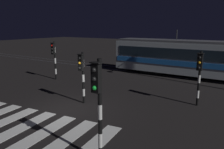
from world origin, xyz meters
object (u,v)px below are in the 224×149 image
at_px(traffic_light_corner_far_right, 199,71).
at_px(traffic_light_corner_near_right, 98,96).
at_px(traffic_light_median_centre, 82,70).
at_px(tram, 203,59).
at_px(traffic_light_corner_far_left, 54,55).

bearing_deg(traffic_light_corner_far_right, traffic_light_corner_near_right, -100.84).
xyz_separation_m(traffic_light_median_centre, tram, (4.45, 10.55, -0.25)).
xyz_separation_m(traffic_light_median_centre, traffic_light_corner_far_left, (-5.95, 3.37, 0.13)).
height_order(traffic_light_corner_near_right, traffic_light_corner_far_left, traffic_light_corner_near_right).
bearing_deg(traffic_light_corner_far_right, traffic_light_corner_far_left, 179.37).
bearing_deg(traffic_light_corner_near_right, tram, 89.44).
bearing_deg(traffic_light_median_centre, traffic_light_corner_far_right, 29.52).
relative_size(traffic_light_corner_far_right, tram, 0.19).
bearing_deg(traffic_light_corner_far_left, tram, 34.63).
distance_m(traffic_light_corner_near_right, traffic_light_corner_far_right, 7.61).
xyz_separation_m(traffic_light_corner_near_right, traffic_light_corner_far_left, (-10.25, 7.60, -0.19)).
relative_size(traffic_light_corner_near_right, traffic_light_corner_far_right, 1.12).
distance_m(traffic_light_median_centre, traffic_light_corner_far_right, 6.59).
height_order(traffic_light_corner_far_left, traffic_light_corner_far_right, traffic_light_corner_far_left).
distance_m(traffic_light_median_centre, traffic_light_corner_near_right, 6.04).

